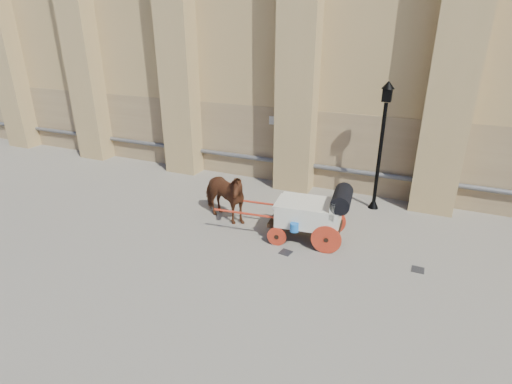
% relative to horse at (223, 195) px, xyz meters
% --- Properties ---
extents(ground, '(90.00, 90.00, 0.00)m').
position_rel_horse_xyz_m(ground, '(2.21, 0.01, -0.87)').
color(ground, slate).
rests_on(ground, ground).
extents(horse, '(2.26, 1.56, 1.75)m').
position_rel_horse_xyz_m(horse, '(0.00, 0.00, 0.00)').
color(horse, brown).
rests_on(horse, ground).
extents(carriage, '(4.04, 1.53, 1.73)m').
position_rel_horse_xyz_m(carriage, '(3.05, -0.16, 0.06)').
color(carriage, black).
rests_on(carriage, ground).
extents(street_lamp, '(0.41, 0.41, 4.34)m').
position_rel_horse_xyz_m(street_lamp, '(4.38, 2.93, 1.45)').
color(street_lamp, black).
rests_on(street_lamp, ground).
extents(drain_grate_near, '(0.37, 0.37, 0.01)m').
position_rel_horse_xyz_m(drain_grate_near, '(2.57, -1.12, -0.87)').
color(drain_grate_near, black).
rests_on(drain_grate_near, ground).
extents(drain_grate_far, '(0.32, 0.32, 0.01)m').
position_rel_horse_xyz_m(drain_grate_far, '(6.04, -0.55, -0.87)').
color(drain_grate_far, black).
rests_on(drain_grate_far, ground).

